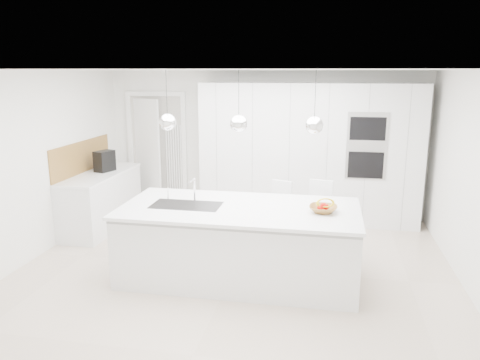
% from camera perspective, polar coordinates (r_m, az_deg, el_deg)
% --- Properties ---
extents(floor, '(5.50, 5.50, 0.00)m').
position_cam_1_polar(floor, '(6.16, -0.53, -10.65)').
color(floor, beige).
rests_on(floor, ground).
extents(wall_back, '(5.50, 0.00, 5.50)m').
position_cam_1_polar(wall_back, '(8.20, 2.89, 4.47)').
color(wall_back, white).
rests_on(wall_back, ground).
extents(wall_left, '(0.00, 5.00, 5.00)m').
position_cam_1_polar(wall_left, '(6.85, -23.74, 1.64)').
color(wall_left, white).
rests_on(wall_left, ground).
extents(ceiling, '(5.50, 5.50, 0.00)m').
position_cam_1_polar(ceiling, '(5.64, -0.59, 13.29)').
color(ceiling, white).
rests_on(ceiling, wall_back).
extents(tall_cabinets, '(3.60, 0.60, 2.30)m').
position_cam_1_polar(tall_cabinets, '(7.85, 8.38, 3.21)').
color(tall_cabinets, white).
rests_on(tall_cabinets, floor).
extents(oven_stack, '(0.62, 0.04, 1.05)m').
position_cam_1_polar(oven_stack, '(7.53, 15.19, 4.01)').
color(oven_stack, '#A5A5A8').
rests_on(oven_stack, tall_cabinets).
extents(doorway_frame, '(1.11, 0.08, 2.13)m').
position_cam_1_polar(doorway_frame, '(8.69, -10.03, 3.27)').
color(doorway_frame, white).
rests_on(doorway_frame, floor).
extents(hallway_door, '(0.76, 0.38, 2.00)m').
position_cam_1_polar(hallway_door, '(8.73, -11.67, 3.12)').
color(hallway_door, white).
rests_on(hallway_door, floor).
extents(radiator, '(0.32, 0.04, 1.40)m').
position_cam_1_polar(radiator, '(8.60, -8.01, 2.06)').
color(radiator, white).
rests_on(radiator, floor).
extents(left_base_cabinets, '(0.60, 1.80, 0.86)m').
position_cam_1_polar(left_base_cabinets, '(7.88, -16.51, -2.52)').
color(left_base_cabinets, white).
rests_on(left_base_cabinets, floor).
extents(left_worktop, '(0.62, 1.82, 0.04)m').
position_cam_1_polar(left_worktop, '(7.78, -16.73, 0.68)').
color(left_worktop, white).
rests_on(left_worktop, left_base_cabinets).
extents(oak_backsplash, '(0.02, 1.80, 0.50)m').
position_cam_1_polar(oak_backsplash, '(7.86, -18.72, 2.67)').
color(oak_backsplash, olive).
rests_on(oak_backsplash, wall_left).
extents(island_base, '(2.80, 1.20, 0.86)m').
position_cam_1_polar(island_base, '(5.71, -0.14, -7.97)').
color(island_base, white).
rests_on(island_base, floor).
extents(island_worktop, '(2.84, 1.40, 0.04)m').
position_cam_1_polar(island_worktop, '(5.61, -0.05, -3.49)').
color(island_worktop, white).
rests_on(island_worktop, island_base).
extents(island_sink, '(0.84, 0.44, 0.18)m').
position_cam_1_polar(island_sink, '(5.73, -6.55, -3.84)').
color(island_sink, '#3F3F42').
rests_on(island_sink, island_worktop).
extents(island_tap, '(0.02, 0.02, 0.30)m').
position_cam_1_polar(island_tap, '(5.84, -5.56, -1.15)').
color(island_tap, white).
rests_on(island_tap, island_worktop).
extents(pendant_left, '(0.20, 0.20, 0.20)m').
position_cam_1_polar(pendant_left, '(5.58, -8.82, 6.97)').
color(pendant_left, white).
rests_on(pendant_left, ceiling).
extents(pendant_mid, '(0.20, 0.20, 0.20)m').
position_cam_1_polar(pendant_mid, '(5.36, -0.15, 6.87)').
color(pendant_mid, white).
rests_on(pendant_mid, ceiling).
extents(pendant_right, '(0.20, 0.20, 0.20)m').
position_cam_1_polar(pendant_right, '(5.26, 9.04, 6.59)').
color(pendant_right, white).
rests_on(pendant_right, ceiling).
extents(fruit_bowl, '(0.34, 0.34, 0.08)m').
position_cam_1_polar(fruit_bowl, '(5.46, 10.10, -3.51)').
color(fruit_bowl, olive).
rests_on(fruit_bowl, island_worktop).
extents(espresso_machine, '(0.29, 0.36, 0.33)m').
position_cam_1_polar(espresso_machine, '(7.86, -16.19, 2.23)').
color(espresso_machine, black).
rests_on(espresso_machine, left_worktop).
extents(bar_stool_left, '(0.45, 0.53, 0.98)m').
position_cam_1_polar(bar_stool_left, '(6.57, 4.95, -4.58)').
color(bar_stool_left, white).
rests_on(bar_stool_left, floor).
extents(bar_stool_right, '(0.42, 0.53, 1.03)m').
position_cam_1_polar(bar_stool_right, '(6.45, 9.68, -4.83)').
color(bar_stool_right, white).
rests_on(bar_stool_right, floor).
extents(apple_a, '(0.07, 0.07, 0.07)m').
position_cam_1_polar(apple_a, '(5.40, 9.78, -3.39)').
color(apple_a, '#B90B03').
rests_on(apple_a, fruit_bowl).
extents(apple_b, '(0.08, 0.08, 0.08)m').
position_cam_1_polar(apple_b, '(5.48, 10.11, -3.13)').
color(apple_b, '#B90B03').
rests_on(apple_b, fruit_bowl).
extents(apple_c, '(0.08, 0.08, 0.08)m').
position_cam_1_polar(apple_c, '(5.48, 10.18, -3.14)').
color(apple_c, '#B90B03').
rests_on(apple_c, fruit_bowl).
extents(apple_extra_3, '(0.07, 0.07, 0.07)m').
position_cam_1_polar(apple_extra_3, '(5.46, 10.43, -3.24)').
color(apple_extra_3, '#B90B03').
rests_on(apple_extra_3, fruit_bowl).
extents(banana_bunch, '(0.25, 0.18, 0.22)m').
position_cam_1_polar(banana_bunch, '(5.42, 10.36, -2.77)').
color(banana_bunch, yellow).
rests_on(banana_bunch, fruit_bowl).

